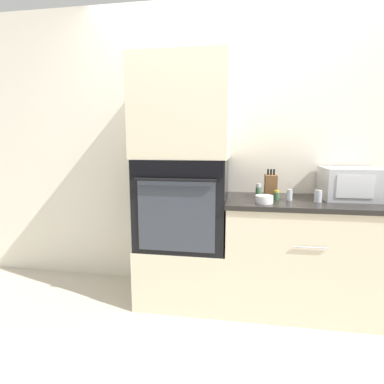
% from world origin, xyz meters
% --- Properties ---
extents(ground_plane, '(12.00, 12.00, 0.00)m').
position_xyz_m(ground_plane, '(0.00, 0.00, 0.00)').
color(ground_plane, beige).
extents(wall_back, '(8.00, 0.05, 2.50)m').
position_xyz_m(wall_back, '(0.00, 0.63, 1.25)').
color(wall_back, silver).
rests_on(wall_back, ground_plane).
extents(oven_cabinet_base, '(0.72, 0.60, 0.48)m').
position_xyz_m(oven_cabinet_base, '(-0.36, 0.30, 0.24)').
color(oven_cabinet_base, beige).
rests_on(oven_cabinet_base, ground_plane).
extents(wall_oven, '(0.69, 0.64, 0.71)m').
position_xyz_m(wall_oven, '(-0.36, 0.30, 0.84)').
color(wall_oven, black).
rests_on(wall_oven, oven_cabinet_base).
extents(oven_cabinet_upper, '(0.72, 0.60, 0.75)m').
position_xyz_m(oven_cabinet_upper, '(-0.36, 0.30, 1.56)').
color(oven_cabinet_upper, beige).
rests_on(oven_cabinet_upper, wall_oven).
extents(counter_unit, '(1.18, 0.63, 0.88)m').
position_xyz_m(counter_unit, '(0.58, 0.30, 0.44)').
color(counter_unit, beige).
rests_on(counter_unit, ground_plane).
extents(microwave, '(0.41, 0.38, 0.24)m').
position_xyz_m(microwave, '(0.93, 0.40, 1.00)').
color(microwave, '#B2B5BA').
rests_on(microwave, counter_unit).
extents(knife_block, '(0.09, 0.15, 0.22)m').
position_xyz_m(knife_block, '(0.34, 0.40, 0.97)').
color(knife_block, brown).
rests_on(knife_block, counter_unit).
extents(bowl, '(0.13, 0.13, 0.06)m').
position_xyz_m(bowl, '(0.27, 0.12, 0.91)').
color(bowl, white).
rests_on(bowl, counter_unit).
extents(condiment_jar_near, '(0.04, 0.04, 0.07)m').
position_xyz_m(condiment_jar_near, '(0.37, 0.28, 0.92)').
color(condiment_jar_near, '#427047').
rests_on(condiment_jar_near, counter_unit).
extents(condiment_jar_mid, '(0.05, 0.05, 0.09)m').
position_xyz_m(condiment_jar_mid, '(0.66, 0.23, 0.92)').
color(condiment_jar_mid, silver).
rests_on(condiment_jar_mid, counter_unit).
extents(condiment_jar_far, '(0.04, 0.04, 0.08)m').
position_xyz_m(condiment_jar_far, '(0.46, 0.26, 0.92)').
color(condiment_jar_far, silver).
rests_on(condiment_jar_far, counter_unit).
extents(condiment_jar_back, '(0.04, 0.04, 0.12)m').
position_xyz_m(condiment_jar_back, '(0.23, 0.28, 0.94)').
color(condiment_jar_back, '#427047').
rests_on(condiment_jar_back, counter_unit).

